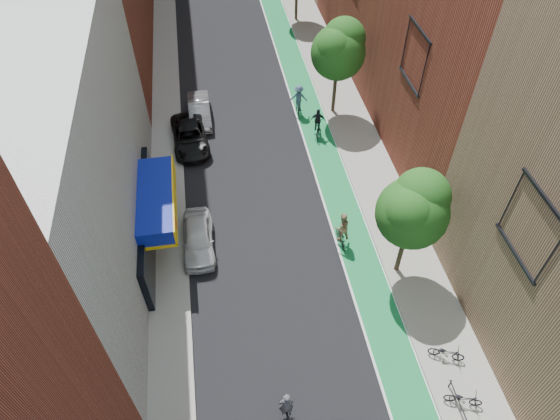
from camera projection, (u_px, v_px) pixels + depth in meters
name	position (u px, v px, depth m)	size (l,w,h in m)	color
bike_lane	(305.00, 98.00, 36.47)	(2.00, 68.00, 0.01)	#167E3E
sidewalk_left	(166.00, 111.00, 35.30)	(2.00, 68.00, 0.15)	gray
sidewalk_right	(338.00, 94.00, 36.70)	(3.00, 68.00, 0.15)	gray
building_left_white	(34.00, 169.00, 22.33)	(8.00, 20.00, 12.00)	silver
tree_near	(414.00, 209.00, 22.49)	(3.40, 3.36, 6.42)	#332619
tree_mid	(339.00, 48.00, 31.75)	(3.55, 3.53, 6.74)	#332619
parked_car_white	(198.00, 238.00, 26.44)	(1.65, 4.11, 1.40)	silver
parked_car_black	(190.00, 136.00, 32.37)	(2.21, 4.80, 1.33)	black
parked_car_silver	(200.00, 111.00, 34.25)	(1.45, 4.15, 1.37)	gray
cyclist_lead	(286.00, 411.00, 20.22)	(0.62, 1.61, 2.03)	black
cyclist_lane_near	(342.00, 231.00, 26.43)	(0.94, 1.50, 2.16)	black
cyclist_lane_mid	(318.00, 126.00, 33.02)	(1.08, 1.94, 1.99)	black
cyclist_lane_far	(299.00, 100.00, 34.52)	(1.30, 1.63, 2.18)	black
parked_bike_near	(463.00, 399.00, 20.70)	(0.55, 1.58, 0.83)	black
parked_bike_far	(447.00, 353.00, 22.11)	(0.56, 1.60, 0.84)	black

